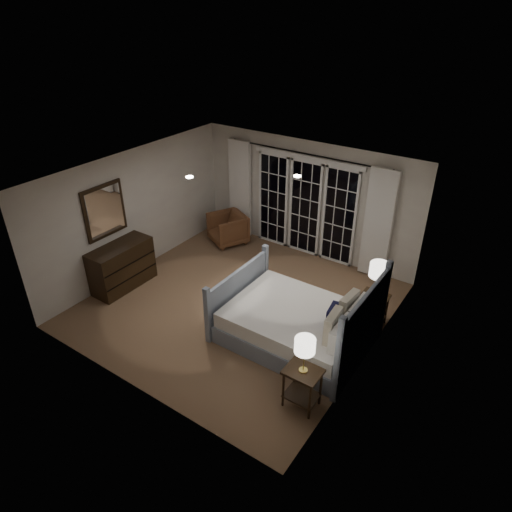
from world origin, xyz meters
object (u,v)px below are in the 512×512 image
Objects in this scene: lamp_right at (379,270)px; dresser at (122,266)px; nightstand_right at (374,305)px; nightstand_left at (302,383)px; armchair at (228,229)px; bed at (298,324)px; lamp_left at (305,346)px.

lamp_right is 0.50× the size of dresser.
nightstand_right is 0.94× the size of lamp_right.
nightstand_left is 0.83× the size of armchair.
armchair is (-3.78, 3.28, -0.07)m from nightstand_left.
nightstand_left is (0.73, -1.17, 0.08)m from bed.
nightstand_right is at bearing 87.02° from nightstand_left.
armchair is (-3.90, 0.98, -0.74)m from lamp_right.
lamp_left reaches higher than armchair.
nightstand_left is 1.09× the size of nightstand_right.
dresser is (-4.37, 0.69, 0.03)m from nightstand_left.
nightstand_right is 0.47× the size of dresser.
nightstand_right is (0.12, 2.30, -0.04)m from nightstand_left.
nightstand_left is at bearing 180.00° from lamp_left.
nightstand_right is at bearing 13.21° from armchair.
nightstand_left is 2.30m from nightstand_right.
lamp_right reaches higher than dresser.
bed is 1.86× the size of dresser.
lamp_right is 4.09m from armchair.
lamp_right is 4.81m from dresser.
lamp_right reaches higher than armchair.
nightstand_right is 2.40m from lamp_left.
armchair is 0.61× the size of dresser.
nightstand_left is 0.65m from lamp_left.
lamp_left is (-0.12, -2.30, 0.69)m from nightstand_right.
nightstand_right is 1.08× the size of lamp_left.
bed is at bearing 121.86° from nightstand_left.
nightstand_left is at bearing -58.14° from bed.
dresser is (-4.49, -1.61, 0.06)m from nightstand_right.
lamp_right is 0.81× the size of armchair.
lamp_left is 2.30m from lamp_right.
nightstand_right is 0.76× the size of armchair.
bed reaches higher than lamp_left.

